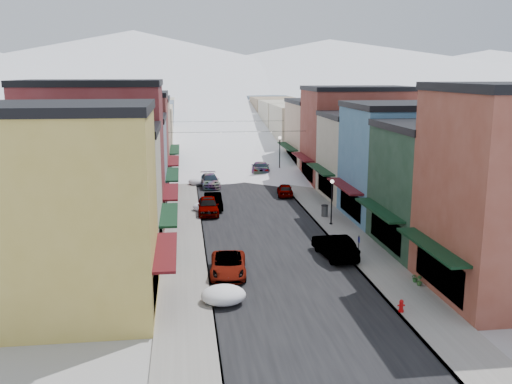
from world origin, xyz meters
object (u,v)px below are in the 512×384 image
object	(u,v)px
car_dark_hatch	(213,201)
trash_can	(325,211)
car_green_sedan	(335,246)
car_white_suv	(228,265)
streetlamp_near	(332,196)
fire_hydrant	(401,306)
car_silver_sedan	(208,206)

from	to	relation	value
car_dark_hatch	trash_can	size ratio (longest dim) A/B	4.26
car_green_sedan	trash_can	xyz separation A→B (m)	(2.07, 11.24, -0.15)
car_white_suv	streetlamp_near	world-z (taller)	streetlamp_near
trash_can	car_green_sedan	bearing A→B (deg)	-100.46
car_white_suv	fire_hydrant	distance (m)	11.63
car_silver_sedan	fire_hydrant	world-z (taller)	car_silver_sedan
car_silver_sedan	streetlamp_near	xyz separation A→B (m)	(10.41, -5.52, 1.81)
car_green_sedan	trash_can	distance (m)	11.43
car_silver_sedan	car_green_sedan	xyz separation A→B (m)	(8.44, -14.01, 0.02)
streetlamp_near	fire_hydrant	bearing A→B (deg)	-92.80
car_white_suv	car_green_sedan	xyz separation A→B (m)	(7.89, 2.67, 0.15)
car_silver_sedan	car_dark_hatch	world-z (taller)	car_silver_sedan
car_white_suv	trash_can	size ratio (longest dim) A/B	4.67
car_white_suv	trash_can	bearing A→B (deg)	59.15
car_dark_hatch	car_green_sedan	world-z (taller)	car_green_sedan
car_silver_sedan	streetlamp_near	bearing A→B (deg)	-27.06
car_white_suv	car_green_sedan	distance (m)	8.33
car_silver_sedan	car_green_sedan	distance (m)	16.35
car_white_suv	car_dark_hatch	distance (m)	18.87
car_dark_hatch	fire_hydrant	distance (m)	27.76
car_green_sedan	streetlamp_near	xyz separation A→B (m)	(1.97, 8.48, 1.79)
car_dark_hatch	streetlamp_near	distance (m)	12.61
car_dark_hatch	fire_hydrant	xyz separation A→B (m)	(8.89, -26.30, -0.28)
trash_can	car_white_suv	bearing A→B (deg)	-125.60
fire_hydrant	car_green_sedan	bearing A→B (deg)	95.99
car_dark_hatch	car_silver_sedan	bearing A→B (deg)	-106.84
car_dark_hatch	streetlamp_near	bearing A→B (deg)	-39.50
car_silver_sedan	car_dark_hatch	size ratio (longest dim) A/B	1.06
car_green_sedan	streetlamp_near	bearing A→B (deg)	-109.80
trash_can	car_silver_sedan	bearing A→B (deg)	165.25
fire_hydrant	trash_can	world-z (taller)	trash_can
car_green_sedan	fire_hydrant	bearing A→B (deg)	89.25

